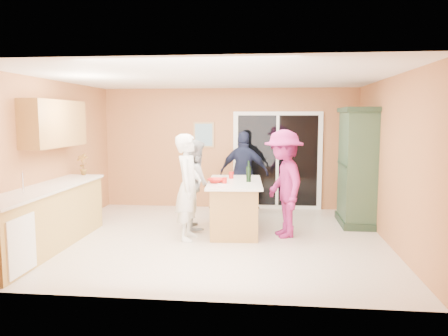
# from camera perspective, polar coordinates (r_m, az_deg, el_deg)

# --- Properties ---
(floor) EXTENTS (5.50, 5.50, 0.00)m
(floor) POSITION_cam_1_polar(r_m,az_deg,el_deg) (7.28, -1.27, -9.10)
(floor) COLOR beige
(floor) RESTS_ON ground
(ceiling) EXTENTS (5.50, 5.00, 0.10)m
(ceiling) POSITION_cam_1_polar(r_m,az_deg,el_deg) (7.04, -1.33, 11.73)
(ceiling) COLOR white
(ceiling) RESTS_ON wall_back
(wall_back) EXTENTS (5.50, 0.10, 2.60)m
(wall_back) POSITION_cam_1_polar(r_m,az_deg,el_deg) (9.52, 0.65, 2.56)
(wall_back) COLOR tan
(wall_back) RESTS_ON ground
(wall_front) EXTENTS (5.50, 0.10, 2.60)m
(wall_front) POSITION_cam_1_polar(r_m,az_deg,el_deg) (4.59, -5.35, -1.81)
(wall_front) COLOR tan
(wall_front) RESTS_ON ground
(wall_left) EXTENTS (0.10, 5.00, 2.60)m
(wall_left) POSITION_cam_1_polar(r_m,az_deg,el_deg) (7.88, -21.54, 1.26)
(wall_left) COLOR tan
(wall_left) RESTS_ON ground
(wall_right) EXTENTS (0.10, 5.00, 2.60)m
(wall_right) POSITION_cam_1_polar(r_m,az_deg,el_deg) (7.22, 20.89, 0.84)
(wall_right) COLOR tan
(wall_right) RESTS_ON ground
(left_cabinet_run) EXTENTS (0.65, 3.05, 1.24)m
(left_cabinet_run) POSITION_cam_1_polar(r_m,az_deg,el_deg) (6.95, -23.06, -6.46)
(left_cabinet_run) COLOR #B49046
(left_cabinet_run) RESTS_ON floor
(upper_cabinets) EXTENTS (0.35, 1.60, 0.75)m
(upper_cabinets) POSITION_cam_1_polar(r_m,az_deg,el_deg) (7.60, -21.25, 5.43)
(upper_cabinets) COLOR #B49046
(upper_cabinets) RESTS_ON wall_left
(sliding_door) EXTENTS (1.90, 0.07, 2.10)m
(sliding_door) POSITION_cam_1_polar(r_m,az_deg,el_deg) (9.46, 6.97, 0.96)
(sliding_door) COLOR white
(sliding_door) RESTS_ON floor
(framed_picture) EXTENTS (0.46, 0.04, 0.56)m
(framed_picture) POSITION_cam_1_polar(r_m,az_deg,el_deg) (9.55, -2.66, 4.36)
(framed_picture) COLOR #A98454
(framed_picture) RESTS_ON wall_back
(kitchen_island) EXTENTS (1.01, 1.72, 0.88)m
(kitchen_island) POSITION_cam_1_polar(r_m,az_deg,el_deg) (7.61, 1.42, -5.22)
(kitchen_island) COLOR #B49046
(kitchen_island) RESTS_ON floor
(green_hutch) EXTENTS (0.62, 1.17, 2.15)m
(green_hutch) POSITION_cam_1_polar(r_m,az_deg,el_deg) (8.37, 16.99, -0.01)
(green_hutch) COLOR #1E3121
(green_hutch) RESTS_ON floor
(woman_white) EXTENTS (0.43, 0.64, 1.71)m
(woman_white) POSITION_cam_1_polar(r_m,az_deg,el_deg) (7.06, -4.68, -2.50)
(woman_white) COLOR silver
(woman_white) RESTS_ON floor
(woman_grey) EXTENTS (0.80, 0.91, 1.59)m
(woman_grey) POSITION_cam_1_polar(r_m,az_deg,el_deg) (7.77, -3.69, -2.13)
(woman_grey) COLOR #9B9B9E
(woman_grey) RESTS_ON floor
(woman_navy) EXTENTS (1.04, 0.54, 1.70)m
(woman_navy) POSITION_cam_1_polar(r_m,az_deg,el_deg) (8.88, 2.63, -0.66)
(woman_navy) COLOR #171E34
(woman_navy) RESTS_ON floor
(woman_magenta) EXTENTS (0.96, 1.29, 1.78)m
(woman_magenta) POSITION_cam_1_polar(r_m,az_deg,el_deg) (7.26, 7.80, -2.03)
(woman_magenta) COLOR #8B1E66
(woman_magenta) RESTS_ON floor
(serving_bowl) EXTENTS (0.36, 0.36, 0.07)m
(serving_bowl) POSITION_cam_1_polar(r_m,az_deg,el_deg) (7.35, -0.97, -1.66)
(serving_bowl) COLOR red
(serving_bowl) RESTS_ON kitchen_island
(tulip_vase) EXTENTS (0.23, 0.18, 0.39)m
(tulip_vase) POSITION_cam_1_polar(r_m,az_deg,el_deg) (8.24, -17.96, 0.46)
(tulip_vase) COLOR red
(tulip_vase) RESTS_ON left_cabinet_run
(tumbler_near) EXTENTS (0.09, 0.09, 0.12)m
(tumbler_near) POSITION_cam_1_polar(r_m,az_deg,el_deg) (7.87, 0.95, -0.93)
(tumbler_near) COLOR red
(tumbler_near) RESTS_ON kitchen_island
(tumbler_far) EXTENTS (0.09, 0.09, 0.11)m
(tumbler_far) POSITION_cam_1_polar(r_m,az_deg,el_deg) (7.19, 0.08, -1.68)
(tumbler_far) COLOR red
(tumbler_far) RESTS_ON kitchen_island
(wine_bottle) EXTENTS (0.08, 0.08, 0.36)m
(wine_bottle) POSITION_cam_1_polar(r_m,az_deg,el_deg) (7.46, 3.24, -0.74)
(wine_bottle) COLOR black
(wine_bottle) RESTS_ON kitchen_island
(white_plate) EXTENTS (0.21, 0.21, 0.01)m
(white_plate) POSITION_cam_1_polar(r_m,az_deg,el_deg) (7.23, -0.12, -2.03)
(white_plate) COLOR silver
(white_plate) RESTS_ON kitchen_island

